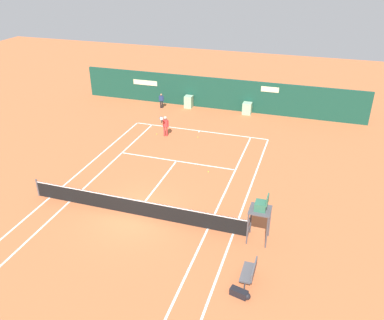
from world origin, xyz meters
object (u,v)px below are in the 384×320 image
ball_kid_right_post (161,100)px  player_bench (250,271)px  tennis_ball_near_service_line (198,137)px  umpire_chair (261,210)px  tennis_ball_mid_court (208,172)px  player_on_baseline (165,125)px  equipment_bag (241,294)px  tennis_ball_by_sideline (157,134)px

ball_kid_right_post → player_bench: bearing=112.9°
player_bench → tennis_ball_near_service_line: size_ratio=17.98×
umpire_chair → player_bench: umpire_chair is taller
tennis_ball_mid_court → player_on_baseline: bearing=136.5°
umpire_chair → ball_kid_right_post: size_ratio=1.94×
umpire_chair → ball_kid_right_post: bearing=35.7°
player_on_baseline → tennis_ball_mid_court: bearing=121.4°
player_on_baseline → tennis_ball_mid_court: size_ratio=26.09×
ball_kid_right_post → tennis_ball_mid_court: 12.31m
equipment_bag → tennis_ball_near_service_line: (-6.24, 14.32, -0.13)m
equipment_bag → tennis_ball_mid_court: bearing=113.1°
ball_kid_right_post → tennis_ball_near_service_line: 7.18m
umpire_chair → ball_kid_right_post: 19.31m
tennis_ball_near_service_line → tennis_ball_mid_court: size_ratio=1.00×
tennis_ball_mid_court → player_bench: bearing=-63.7°
ball_kid_right_post → tennis_ball_mid_court: ball_kid_right_post is taller
umpire_chair → tennis_ball_mid_court: (-4.09, 5.69, -1.72)m
tennis_ball_mid_court → tennis_ball_by_sideline: same height
umpire_chair → tennis_ball_by_sideline: size_ratio=37.77×
ball_kid_right_post → tennis_ball_by_sideline: ball_kid_right_post is taller
tennis_ball_mid_court → umpire_chair: bearing=-54.3°
umpire_chair → ball_kid_right_post: (-11.25, 15.67, -0.99)m
equipment_bag → tennis_ball_by_sideline: 16.77m
equipment_bag → tennis_ball_near_service_line: size_ratio=12.98×
ball_kid_right_post → tennis_ball_near_service_line: bearing=125.4°
ball_kid_right_post → player_on_baseline: bearing=105.9°
umpire_chair → tennis_ball_by_sideline: bearing=43.0°
equipment_bag → ball_kid_right_post: 22.45m
umpire_chair → tennis_ball_by_sideline: 13.94m
umpire_chair → player_on_baseline: bearing=40.8°
equipment_bag → player_on_baseline: bearing=122.0°
player_bench → ball_kid_right_post: 21.68m
equipment_bag → ball_kid_right_post: size_ratio=0.67×
umpire_chair → tennis_ball_by_sideline: (-9.43, 10.12, -1.72)m
umpire_chair → player_on_baseline: umpire_chair is taller
umpire_chair → tennis_ball_mid_court: 7.21m
umpire_chair → equipment_bag: umpire_chair is taller
equipment_bag → tennis_ball_by_sideline: size_ratio=12.98×
player_bench → tennis_ball_by_sideline: (-9.54, 12.92, -0.47)m
equipment_bag → ball_kid_right_post: (-11.21, 19.45, 0.60)m
player_bench → tennis_ball_mid_court: 9.48m
tennis_ball_near_service_line → equipment_bag: bearing=-66.5°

